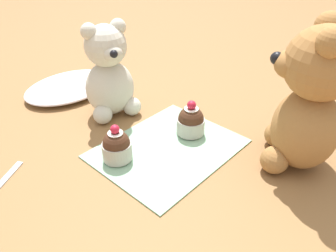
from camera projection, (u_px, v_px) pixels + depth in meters
name	position (u px, v px, depth m)	size (l,w,h in m)	color
ground_plane	(168.00, 149.00, 0.66)	(4.00, 4.00, 0.00)	olive
knitted_placemat	(168.00, 148.00, 0.66)	(0.28, 0.22, 0.01)	#8EBC99
tulle_cloth	(69.00, 86.00, 0.87)	(0.24, 0.18, 0.03)	silver
teddy_bear_cream	(109.00, 74.00, 0.73)	(0.14, 0.13, 0.22)	beige
teddy_bear_tan	(310.00, 101.00, 0.56)	(0.17, 0.16, 0.27)	#A3703D
cupcake_near_cream_bear	(117.00, 146.00, 0.62)	(0.06, 0.06, 0.08)	#B2ADA3
cupcake_near_tan_bear	(191.00, 122.00, 0.69)	(0.06, 0.06, 0.08)	#B2ADA3
teaspoon	(2.00, 182.00, 0.58)	(0.12, 0.01, 0.01)	silver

